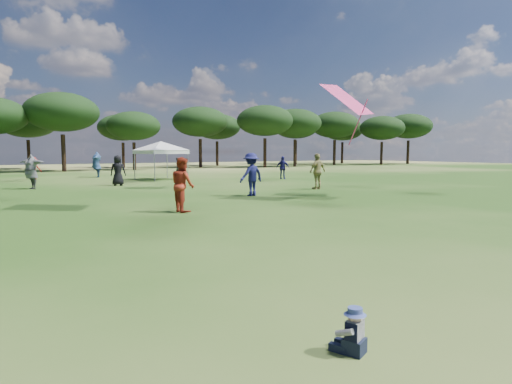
% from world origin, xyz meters
% --- Properties ---
extents(tree_line, '(108.78, 17.63, 7.77)m').
position_xyz_m(tree_line, '(2.39, 47.41, 5.42)').
color(tree_line, black).
rests_on(tree_line, ground).
extents(tent_right, '(5.49, 5.49, 2.91)m').
position_xyz_m(tent_right, '(7.14, 27.38, 2.49)').
color(tent_right, gray).
rests_on(tent_right, ground).
extents(toddler, '(0.34, 0.37, 0.45)m').
position_xyz_m(toddler, '(0.08, 1.91, 0.20)').
color(toddler, black).
rests_on(toddler, ground).
extents(festival_crowd, '(30.33, 22.38, 1.91)m').
position_xyz_m(festival_crowd, '(-1.01, 23.12, 0.90)').
color(festival_crowd, '#9C2B1A').
rests_on(festival_crowd, ground).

